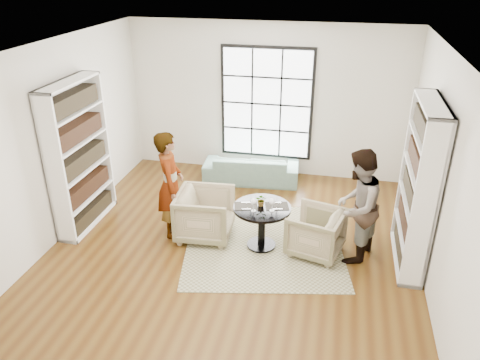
% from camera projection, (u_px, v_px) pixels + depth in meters
% --- Properties ---
extents(ground, '(6.00, 6.00, 0.00)m').
position_uv_depth(ground, '(232.00, 249.00, 7.17)').
color(ground, brown).
extents(room_shell, '(6.00, 6.01, 6.00)m').
position_uv_depth(room_shell, '(240.00, 160.00, 7.10)').
color(room_shell, silver).
rests_on(room_shell, ground).
extents(rug, '(2.80, 2.80, 0.01)m').
position_uv_depth(rug, '(263.00, 244.00, 7.29)').
color(rug, tan).
rests_on(rug, ground).
extents(pedestal_table, '(0.87, 0.87, 0.69)m').
position_uv_depth(pedestal_table, '(262.00, 218.00, 7.03)').
color(pedestal_table, black).
rests_on(pedestal_table, ground).
extents(sofa, '(1.91, 0.88, 0.54)m').
position_uv_depth(sofa, '(251.00, 168.00, 9.25)').
color(sofa, '#779F9C').
rests_on(sofa, ground).
extents(armchair_left, '(0.92, 0.90, 0.78)m').
position_uv_depth(armchair_left, '(205.00, 215.00, 7.35)').
color(armchair_left, tan).
rests_on(armchair_left, ground).
extents(armchair_right, '(0.93, 0.92, 0.70)m').
position_uv_depth(armchair_right, '(315.00, 232.00, 6.96)').
color(armchair_right, tan).
rests_on(armchair_right, ground).
extents(person_left, '(0.58, 0.72, 1.72)m').
position_uv_depth(person_left, '(170.00, 184.00, 7.25)').
color(person_left, gray).
rests_on(person_left, ground).
extents(person_right, '(0.89, 1.00, 1.71)m').
position_uv_depth(person_right, '(357.00, 206.00, 6.63)').
color(person_right, gray).
rests_on(person_right, ground).
extents(placemat_left, '(0.39, 0.34, 0.01)m').
position_uv_depth(placemat_left, '(246.00, 206.00, 6.97)').
color(placemat_left, black).
rests_on(placemat_left, pedestal_table).
extents(placemat_right, '(0.39, 0.34, 0.01)m').
position_uv_depth(placemat_right, '(277.00, 206.00, 6.97)').
color(placemat_right, black).
rests_on(placemat_right, pedestal_table).
extents(cutlery_left, '(0.19, 0.25, 0.01)m').
position_uv_depth(cutlery_left, '(246.00, 206.00, 6.96)').
color(cutlery_left, silver).
rests_on(cutlery_left, placemat_left).
extents(cutlery_right, '(0.19, 0.25, 0.01)m').
position_uv_depth(cutlery_right, '(277.00, 206.00, 6.96)').
color(cutlery_right, silver).
rests_on(cutlery_right, placemat_right).
extents(wine_glass_left, '(0.09, 0.09, 0.20)m').
position_uv_depth(wine_glass_left, '(254.00, 202.00, 6.77)').
color(wine_glass_left, silver).
rests_on(wine_glass_left, pedestal_table).
extents(wine_glass_right, '(0.09, 0.09, 0.20)m').
position_uv_depth(wine_glass_right, '(272.00, 202.00, 6.78)').
color(wine_glass_right, silver).
rests_on(wine_glass_right, pedestal_table).
extents(flower_centerpiece, '(0.17, 0.15, 0.19)m').
position_uv_depth(flower_centerpiece, '(261.00, 200.00, 6.94)').
color(flower_centerpiece, gray).
rests_on(flower_centerpiece, pedestal_table).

